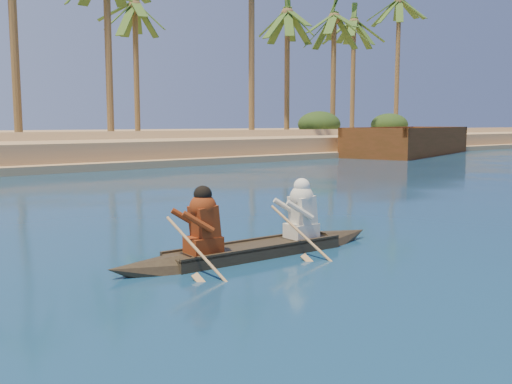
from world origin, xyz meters
TOP-DOWN VIEW (x-y plane):
  - canoe at (8.00, 4.10)m, footprint 5.35×0.91m
  - barge_right at (36.09, 22.00)m, footprint 14.54×8.62m

SIDE VIEW (x-z plane):
  - canoe at x=8.00m, z-range -0.45..1.02m
  - barge_right at x=36.09m, z-range -0.34..1.95m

